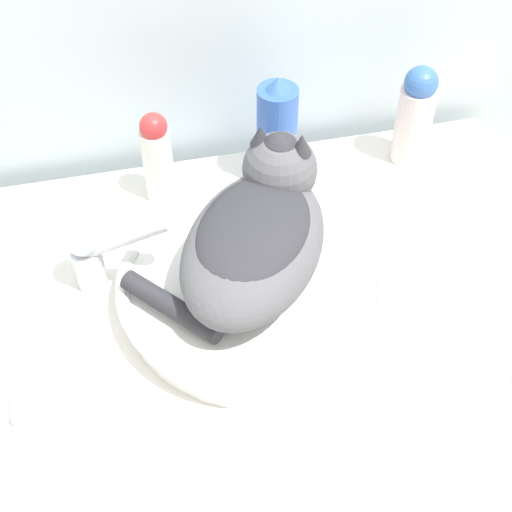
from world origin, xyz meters
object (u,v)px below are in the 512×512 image
object	(u,v)px
spray_bottle_trigger	(277,134)
soap_bar	(47,401)
cat	(257,230)
faucet	(95,250)
deodorant_stick	(157,157)
lotion_bottle_white	(415,115)

from	to	relation	value
spray_bottle_trigger	soap_bar	bearing A→B (deg)	-136.99
cat	faucet	xyz separation A→B (m)	(-0.22, 0.06, -0.05)
deodorant_stick	spray_bottle_trigger	world-z (taller)	spray_bottle_trigger
faucet	soap_bar	bearing A→B (deg)	-94.40
faucet	spray_bottle_trigger	distance (m)	0.35
soap_bar	spray_bottle_trigger	bearing A→B (deg)	43.01
cat	deodorant_stick	bearing A→B (deg)	55.82
cat	lotion_bottle_white	bearing A→B (deg)	-22.38
deodorant_stick	lotion_bottle_white	bearing A→B (deg)	0.00
faucet	lotion_bottle_white	xyz separation A→B (m)	(0.54, 0.17, 0.01)
cat	faucet	size ratio (longest dim) A/B	2.20
deodorant_stick	lotion_bottle_white	distance (m)	0.43
faucet	deodorant_stick	size ratio (longest dim) A/B	0.95
cat	spray_bottle_trigger	size ratio (longest dim) A/B	1.70
deodorant_stick	soap_bar	distance (m)	0.42
cat	deodorant_stick	world-z (taller)	cat
deodorant_stick	soap_bar	xyz separation A→B (m)	(-0.20, -0.36, -0.07)
lotion_bottle_white	soap_bar	xyz separation A→B (m)	(-0.62, -0.36, -0.08)
lotion_bottle_white	soap_bar	bearing A→B (deg)	-149.83
soap_bar	faucet	bearing A→B (deg)	65.72
lotion_bottle_white	deodorant_stick	bearing A→B (deg)	180.00
faucet	cat	bearing A→B (deg)	4.33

